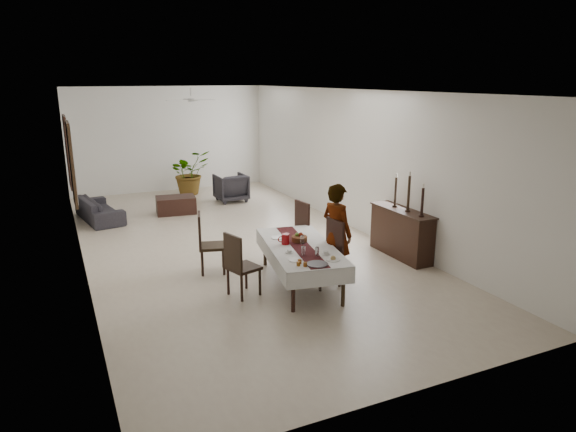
{
  "coord_description": "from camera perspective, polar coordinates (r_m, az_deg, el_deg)",
  "views": [
    {
      "loc": [
        -3.32,
        -10.03,
        3.45
      ],
      "look_at": [
        0.39,
        -1.97,
        1.05
      ],
      "focal_mm": 32.0,
      "sensor_mm": 36.0,
      "label": 1
    }
  ],
  "objects": [
    {
      "name": "sideboard_body",
      "position": [
        10.4,
        12.47,
        -1.93
      ],
      "size": [
        0.41,
        1.54,
        0.92
      ],
      "primitive_type": "cube",
      "color": "black",
      "rests_on": "floor"
    },
    {
      "name": "teacup_right",
      "position": [
        8.29,
        4.23,
        -4.12
      ],
      "size": [
        0.08,
        0.08,
        0.05
      ],
      "primitive_type": "cylinder",
      "color": "silver",
      "rests_on": "saucer_right"
    },
    {
      "name": "chair_left_near_leg_bl",
      "position": [
        8.71,
        -4.67,
        -6.66
      ],
      "size": [
        0.06,
        0.06,
        0.45
      ],
      "primitive_type": "cylinder",
      "rotation": [
        0.0,
        0.0,
        0.3
      ],
      "color": "black",
      "rests_on": "floor"
    },
    {
      "name": "armchair",
      "position": [
        14.83,
        -6.35,
        3.15
      ],
      "size": [
        0.86,
        0.88,
        0.78
      ],
      "primitive_type": "imported",
      "rotation": [
        0.0,
        0.0,
        3.17
      ],
      "color": "#2C282E",
      "rests_on": "floor"
    },
    {
      "name": "jam_jar_c",
      "position": [
        7.88,
        1.3,
        -5.07
      ],
      "size": [
        0.06,
        0.06,
        0.07
      ],
      "primitive_type": "cylinder",
      "color": "#8F4614",
      "rests_on": "tablecloth_top"
    },
    {
      "name": "wall_front",
      "position": [
        5.54,
        13.94,
        -4.85
      ],
      "size": [
        6.0,
        0.02,
        3.2
      ],
      "primitive_type": "cube",
      "color": "white",
      "rests_on": "floor"
    },
    {
      "name": "fan_blade_e",
      "position": [
        13.55,
        -9.25,
        12.63
      ],
      "size": [
        0.55,
        0.1,
        0.01
      ],
      "primitive_type": "cube",
      "color": "silver",
      "rests_on": "fan_hub"
    },
    {
      "name": "chair_right_far_seat",
      "position": [
        10.01,
        0.54,
        -2.03
      ],
      "size": [
        0.53,
        0.53,
        0.05
      ],
      "primitive_type": "cube",
      "rotation": [
        0.0,
        0.0,
        1.7
      ],
      "color": "black",
      "rests_on": "chair_right_far_leg_fl"
    },
    {
      "name": "candlestick_far_candle",
      "position": [
        10.33,
        11.97,
        4.43
      ],
      "size": [
        0.04,
        0.04,
        0.08
      ],
      "primitive_type": "cylinder",
      "color": "beige",
      "rests_on": "candlestick_far_shaft"
    },
    {
      "name": "fan_blade_w",
      "position": [
        13.37,
        -12.21,
        12.46
      ],
      "size": [
        0.55,
        0.1,
        0.01
      ],
      "primitive_type": "cube",
      "color": "white",
      "rests_on": "fan_hub"
    },
    {
      "name": "candlestick_near_candle",
      "position": [
        9.71,
        14.82,
        3.27
      ],
      "size": [
        0.04,
        0.04,
        0.08
      ],
      "primitive_type": "cylinder",
      "color": "silver",
      "rests_on": "candlestick_near_shaft"
    },
    {
      "name": "chair_left_near_seat",
      "position": [
        8.38,
        -4.95,
        -5.74
      ],
      "size": [
        0.56,
        0.56,
        0.05
      ],
      "primitive_type": "cube",
      "rotation": [
        0.0,
        0.0,
        -1.27
      ],
      "color": "black",
      "rests_on": "chair_left_near_leg_fl"
    },
    {
      "name": "tablecloth_drape_right",
      "position": [
        8.92,
        4.69,
        -3.85
      ],
      "size": [
        0.44,
        2.31,
        0.27
      ],
      "primitive_type": "cube",
      "rotation": [
        0.0,
        0.0,
        -0.18
      ],
      "color": "silver",
      "rests_on": "dining_table_top"
    },
    {
      "name": "chair_left_far_leg_fr",
      "position": [
        9.32,
        -9.5,
        -5.28
      ],
      "size": [
        0.06,
        0.06,
        0.46
      ],
      "primitive_type": "cylinder",
      "rotation": [
        0.0,
        0.0,
        -0.27
      ],
      "color": "black",
      "rests_on": "floor"
    },
    {
      "name": "chair_left_far_seat",
      "position": [
        9.42,
        -8.4,
        -3.34
      ],
      "size": [
        0.58,
        0.58,
        0.05
      ],
      "primitive_type": "cube",
      "rotation": [
        0.0,
        0.0,
        -1.84
      ],
      "color": "black",
      "rests_on": "chair_left_far_leg_fl"
    },
    {
      "name": "plate_near_right",
      "position": [
        8.07,
        5.03,
        -4.86
      ],
      "size": [
        0.22,
        0.22,
        0.01
      ],
      "primitive_type": "cylinder",
      "color": "white",
      "rests_on": "tablecloth_top"
    },
    {
      "name": "candlestick_far_shaft",
      "position": [
        10.39,
        11.87,
        2.68
      ],
      "size": [
        0.05,
        0.05,
        0.56
      ],
      "primitive_type": "cylinder",
      "color": "black",
      "rests_on": "candlestick_far_base"
    },
    {
      "name": "chair_right_near_seat",
      "position": [
        8.75,
        4.01,
        -4.59
      ],
      "size": [
        0.52,
        0.52,
        0.05
      ],
      "primitive_type": "cube",
      "rotation": [
        0.0,
        0.0,
        1.66
      ],
      "color": "black",
      "rests_on": "chair_right_near_leg_fl"
    },
    {
      "name": "candlestick_near_shaft",
      "position": [
        9.77,
        14.71,
        1.57
      ],
      "size": [
        0.05,
        0.05,
        0.51
      ],
      "primitive_type": "cylinder",
      "color": "black",
      "rests_on": "candlestick_near_base"
    },
    {
      "name": "tablecloth_drape_near",
      "position": [
        7.72,
        3.74,
        -6.93
      ],
      "size": [
        1.06,
        0.2,
        0.27
      ],
      "primitive_type": "cube",
      "rotation": [
        0.0,
        0.0,
        -0.18
      ],
      "color": "silver",
      "rests_on": "dining_table_top"
    },
    {
      "name": "chair_right_near_leg_bl",
      "position": [
        8.59,
        3.61,
        -6.86
      ],
      "size": [
        0.05,
        0.05,
        0.47
      ],
      "primitive_type": "cylinder",
      "rotation": [
        0.0,
        0.0,
        0.09
      ],
      "color": "black",
      "rests_on": "floor"
    },
    {
      "name": "fan_hub",
      "position": [
        13.45,
        -10.72,
        12.55
      ],
      "size": [
        0.16,
        0.16,
        0.08
      ],
      "primitive_type": "cylinder",
      "color": "beige",
      "rests_on": "fan_rod"
    },
    {
      "name": "bread_near_right",
      "position": [
        8.06,
        5.03,
        -4.69
      ],
      "size": [
        0.08,
        0.08,
        0.08
      ],
      "primitive_type": "sphere",
      "color": "tan",
      "rests_on": "plate_near_right"
    },
    {
      "name": "chair_right_near_leg_fl",
      "position": [
        8.8,
        5.76,
        -6.36
      ],
      "size": [
        0.05,
        0.05,
        0.47
      ],
      "primitive_type": "cylinder",
      "rotation": [
        0.0,
        0.0,
        0.09
      ],
      "color": "black",
      "rests_on": "floor"
    },
    {
      "name": "chair_right_far_back",
      "position": [
        10.03,
        1.58,
        -0.06
      ],
      "size": [
        0.11,
        0.48,
        0.6
      ],
      "primitive_type": "cube",
      "rotation": [
        0.0,
        0.0,
        1.7
      ],
      "color": "black",
      "rests_on": "chair_right_far_seat"
    },
    {
      "name": "pitcher_handle",
      "position": [
        8.74,
        -0.78,
        -2.61
      ],
      "size": [
        0.11,
        0.04,
        0.11
      ],
      "primitive_type": "torus",
      "rotation": [
        1.57,
        0.0,
        -0.18
      ],
      "color": "maroon",
      "rests_on": "red_pitcher"
    },
    {
      "name": "candlestick_near_base",
      "position": [
        9.84,
        14.6,
        0.03
      ],
      "size": [
        0.1,
        0.1,
        0.03
      ],
      "primitive_type": "cylinder",
      "color": "black",
      "rests_on": "sideboard_top"
    },
    {
      "name": "jam_jar_b",
      "position": [
        7.79,
        1.16,
        -5.32
      ],
      "size": [
        0.06,
        0.06,
        0.07
      ],
      "primitive_type": "cylinder",
      "color": "#915315",
      "rests_on": "tablecloth_top"
    },
    {
      "name": "table_runner",
      "position": [
        8.72,
        1.38,
        -3.28
      ],
      "size": [
        0.73,
        2.3,
        0.0
      ],
      "primitive_type": "cube",
      "rotation": [
        0.0,
        0.0,
        -0.18
      ],
      "color": "#4E1619",
      "rests_on": "tablecloth_top"
    },
    {
      "name": "candlestick_far_base",
      "position": [
        10.46,
        11.79,
        1.09
      ],
      "size": [
        0.1,
        0.1,
        0.03
      ],
      "primitive_type": "cylinder",
      "color": "black",
      "rests_on": "sideboard_top"
    },
    {
      "name": "chair_left_near_leg_fr",
      "position": [
        8.23,
        -5.16,
        -8.01
      ],
      "size": [
        0.06,
        0.06,
        0.45
      ],
      "primitive_type": "cylinder",
      "rotation": [
        0.0,
        0.0,
        0.3
      ],
      "color": "black",
      "rests_on": "floor"
    },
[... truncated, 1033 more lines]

